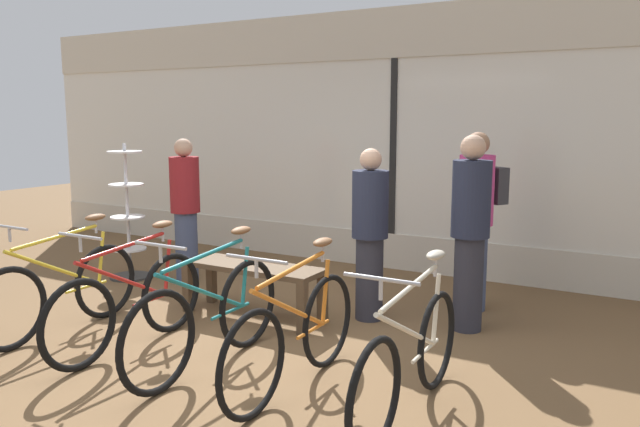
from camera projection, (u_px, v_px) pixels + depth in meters
name	position (u px, v px, depth m)	size (l,w,h in m)	color
ground_plane	(229.00, 353.00, 5.07)	(24.00, 24.00, 0.00)	brown
shop_back_wall	(394.00, 138.00, 7.66)	(12.00, 0.08, 3.20)	beige
bicycle_far_left	(62.00, 290.00, 5.51)	(0.46, 1.71, 1.04)	black
bicycle_left	(130.00, 303.00, 5.12)	(0.46, 1.71, 1.04)	black
bicycle_center	(208.00, 316.00, 4.73)	(0.46, 1.78, 1.05)	black
bicycle_right	(295.00, 334.00, 4.36)	(0.46, 1.70, 1.04)	black
bicycle_far_right	(410.00, 358.00, 3.96)	(0.46, 1.74, 1.03)	black
accessory_rack	(128.00, 223.00, 7.35)	(0.48, 0.48, 1.60)	#333333
display_bench	(253.00, 274.00, 5.92)	(1.40, 0.44, 0.52)	brown
customer_near_rack	(370.00, 231.00, 5.81)	(0.47, 0.47, 1.62)	#2D2D38
customer_by_window	(477.00, 215.00, 6.09)	(0.50, 0.56, 1.76)	#424C6B
customer_mid_floor	(470.00, 229.00, 5.49)	(0.42, 0.42, 1.75)	#2D2D38
customer_near_bench	(185.00, 207.00, 7.21)	(0.48, 0.48, 1.66)	#424C6B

